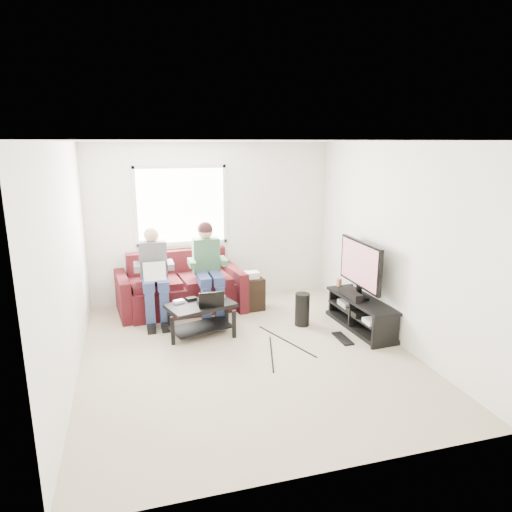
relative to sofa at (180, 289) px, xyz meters
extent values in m
plane|color=#BFAE94|center=(0.62, -1.82, -0.33)|extent=(4.50, 4.50, 0.00)
plane|color=white|center=(0.62, -1.82, 2.27)|extent=(4.50, 4.50, 0.00)
plane|color=white|center=(0.62, 0.43, 0.97)|extent=(4.50, 0.00, 4.50)
plane|color=white|center=(0.62, -4.07, 0.97)|extent=(4.50, 0.00, 4.50)
plane|color=white|center=(-1.38, -1.82, 0.97)|extent=(0.00, 4.50, 4.50)
plane|color=white|center=(2.62, -1.82, 0.97)|extent=(0.00, 4.50, 4.50)
cube|color=white|center=(0.12, 0.42, 1.27)|extent=(1.40, 0.01, 1.20)
cube|color=silver|center=(0.12, 0.41, 1.27)|extent=(1.48, 0.04, 1.28)
cube|color=#4B1216|center=(0.00, -0.05, -0.11)|extent=(1.68, 1.02, 0.44)
cube|color=#4B1216|center=(0.00, 0.32, 0.34)|extent=(1.60, 0.38, 0.45)
cube|color=#4B1216|center=(-0.87, -0.05, -0.01)|extent=(0.25, 0.96, 0.63)
cube|color=#4B1216|center=(0.87, -0.05, -0.01)|extent=(0.25, 0.96, 0.63)
cube|color=#4B1216|center=(-0.39, -0.07, 0.16)|extent=(0.81, 0.80, 0.10)
cube|color=#4B1216|center=(0.39, -0.07, 0.16)|extent=(0.81, 0.80, 0.10)
cube|color=navy|center=(-0.50, -0.51, 0.28)|extent=(0.16, 0.45, 0.14)
cube|color=navy|center=(-0.30, -0.51, 0.28)|extent=(0.16, 0.45, 0.14)
cube|color=navy|center=(-0.50, -0.69, -0.06)|extent=(0.13, 0.13, 0.54)
cube|color=navy|center=(-0.30, -0.69, -0.06)|extent=(0.13, 0.13, 0.54)
cube|color=#57575C|center=(-0.40, -0.18, 0.56)|extent=(0.40, 0.22, 0.55)
sphere|color=tan|center=(-0.40, -0.16, 0.93)|extent=(0.22, 0.22, 0.22)
cube|color=navy|center=(0.30, -0.51, 0.28)|extent=(0.16, 0.45, 0.14)
cube|color=navy|center=(0.50, -0.51, 0.28)|extent=(0.16, 0.45, 0.14)
cube|color=navy|center=(0.30, -0.69, -0.06)|extent=(0.13, 0.13, 0.54)
cube|color=navy|center=(0.50, -0.69, -0.06)|extent=(0.13, 0.13, 0.54)
cube|color=#4A4D4D|center=(0.40, -0.18, 0.56)|extent=(0.40, 0.22, 0.55)
sphere|color=tan|center=(0.40, -0.16, 0.93)|extent=(0.22, 0.22, 0.22)
sphere|color=black|center=(0.40, -0.16, 0.97)|extent=(0.23, 0.23, 0.23)
cube|color=black|center=(0.16, -1.07, 0.09)|extent=(1.00, 0.78, 0.05)
cube|color=black|center=(0.16, -1.07, -0.23)|extent=(0.90, 0.68, 0.02)
cube|color=black|center=(-0.25, -1.31, -0.13)|extent=(0.05, 0.05, 0.39)
cube|color=black|center=(0.57, -1.31, -0.13)|extent=(0.05, 0.05, 0.39)
cube|color=black|center=(-0.25, -0.83, -0.13)|extent=(0.05, 0.05, 0.39)
cube|color=black|center=(0.57, -0.83, -0.13)|extent=(0.05, 0.05, 0.39)
cube|color=silver|center=(-0.12, -0.95, 0.13)|extent=(0.16, 0.13, 0.04)
cube|color=black|center=(0.06, -0.89, 0.13)|extent=(0.16, 0.13, 0.04)
cube|color=gray|center=(0.46, -0.92, 0.13)|extent=(0.16, 0.12, 0.04)
cube|color=black|center=(2.39, -1.49, 0.10)|extent=(0.49, 1.36, 0.04)
cube|color=black|center=(2.39, -1.49, -0.11)|extent=(0.45, 1.30, 0.03)
cube|color=black|center=(2.39, -1.49, -0.30)|extent=(0.49, 1.36, 0.06)
cube|color=black|center=(2.39, -2.14, -0.11)|extent=(0.40, 0.07, 0.45)
cube|color=black|center=(2.39, -0.84, -0.11)|extent=(0.40, 0.07, 0.45)
cube|color=black|center=(2.39, -1.39, 0.14)|extent=(0.12, 0.40, 0.04)
cube|color=black|center=(2.39, -1.39, 0.22)|extent=(0.06, 0.06, 0.12)
cube|color=black|center=(2.39, -1.39, 0.60)|extent=(0.05, 1.10, 0.65)
cube|color=#C42E6A|center=(2.36, -1.39, 0.60)|extent=(0.01, 1.01, 0.58)
cube|color=black|center=(2.27, -1.39, 0.17)|extent=(0.12, 0.50, 0.10)
cylinder|color=#A46846|center=(2.34, -0.86, 0.18)|extent=(0.08, 0.08, 0.12)
cube|color=silver|center=(2.39, -1.89, -0.06)|extent=(0.30, 0.22, 0.06)
cube|color=gray|center=(2.39, -1.19, -0.05)|extent=(0.34, 0.26, 0.08)
cube|color=black|center=(2.39, -1.54, -0.06)|extent=(0.38, 0.30, 0.07)
cylinder|color=black|center=(1.62, -1.15, -0.09)|extent=(0.21, 0.21, 0.48)
cube|color=black|center=(1.97, -1.77, -0.32)|extent=(0.14, 0.42, 0.02)
cube|color=black|center=(1.09, -0.30, -0.07)|extent=(0.35, 0.35, 0.51)
cube|color=silver|center=(1.09, -0.30, 0.23)|extent=(0.22, 0.18, 0.10)
camera|label=1|loc=(-0.70, -6.94, 2.26)|focal=32.00mm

